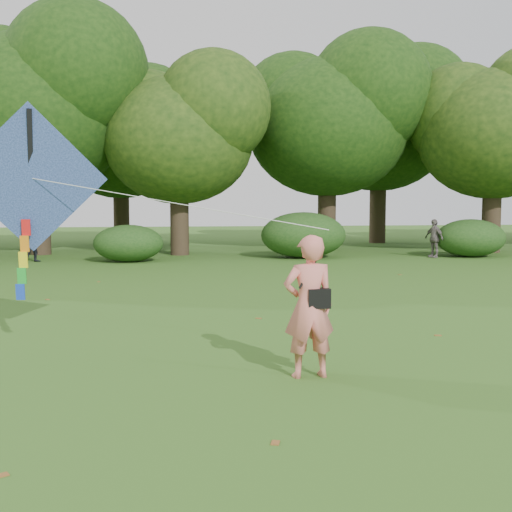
{
  "coord_description": "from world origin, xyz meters",
  "views": [
    {
      "loc": [
        -2.43,
        -7.81,
        2.37
      ],
      "look_at": [
        -1.1,
        2.0,
        1.5
      ],
      "focal_mm": 45.0,
      "sensor_mm": 36.0,
      "label": 1
    }
  ],
  "objects": [
    {
      "name": "ground",
      "position": [
        0.0,
        0.0,
        0.0
      ],
      "size": [
        100.0,
        100.0,
        0.0
      ],
      "primitive_type": "plane",
      "color": "#265114",
      "rests_on": "ground"
    },
    {
      "name": "man_kite_flyer",
      "position": [
        -0.6,
        0.44,
        0.96
      ],
      "size": [
        0.73,
        0.51,
        1.91
      ],
      "primitive_type": "imported",
      "rotation": [
        0.0,
        0.0,
        3.22
      ],
      "color": "#E9796D",
      "rests_on": "ground"
    },
    {
      "name": "bystander_left",
      "position": [
        -7.55,
        17.48,
        0.78
      ],
      "size": [
        0.95,
        0.88,
        1.56
      ],
      "primitive_type": "imported",
      "rotation": [
        0.0,
        0.0,
        0.49
      ],
      "color": "#21232C",
      "rests_on": "ground"
    },
    {
      "name": "bystander_right",
      "position": [
        8.37,
        17.32,
        0.79
      ],
      "size": [
        0.74,
        1.01,
        1.59
      ],
      "primitive_type": "imported",
      "rotation": [
        0.0,
        0.0,
        -1.15
      ],
      "color": "slate",
      "rests_on": "ground"
    },
    {
      "name": "crossbody_bag",
      "position": [
        -0.48,
        0.41,
        1.08
      ],
      "size": [
        0.43,
        0.2,
        0.73
      ],
      "color": "black",
      "rests_on": "ground"
    },
    {
      "name": "flying_kite",
      "position": [
        -4.6,
        2.81,
        2.67
      ],
      "size": [
        5.44,
        2.72,
        3.13
      ],
      "color": "#253CA3",
      "rests_on": "ground"
    },
    {
      "name": "tree_line",
      "position": [
        1.67,
        22.88,
        5.6
      ],
      "size": [
        54.7,
        15.3,
        9.48
      ],
      "color": "#3A2D1E",
      "rests_on": "ground"
    },
    {
      "name": "shrub_band",
      "position": [
        -0.72,
        17.6,
        0.86
      ],
      "size": [
        39.15,
        3.22,
        1.88
      ],
      "color": "#264919",
      "rests_on": "ground"
    },
    {
      "name": "fallen_leaves",
      "position": [
        0.12,
        2.94,
        0.01
      ],
      "size": [
        10.54,
        13.96,
        0.01
      ],
      "color": "brown",
      "rests_on": "ground"
    }
  ]
}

